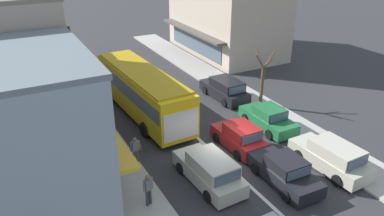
# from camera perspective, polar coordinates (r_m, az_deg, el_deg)

# --- Properties ---
(ground_plane) EXTENTS (140.00, 140.00, 0.00)m
(ground_plane) POSITION_cam_1_polar(r_m,az_deg,el_deg) (21.09, 4.88, -8.21)
(ground_plane) COLOR #2D2D30
(lane_centre_line) EXTENTS (0.20, 28.00, 0.01)m
(lane_centre_line) POSITION_cam_1_polar(r_m,az_deg,el_deg) (24.04, -0.23, -3.57)
(lane_centre_line) COLOR silver
(lane_centre_line) RESTS_ON ground
(sidewalk_left) EXTENTS (5.20, 44.00, 0.14)m
(sidewalk_left) POSITION_cam_1_polar(r_m,az_deg,el_deg) (23.85, -17.24, -4.91)
(sidewalk_left) COLOR #A39E96
(sidewalk_left) RESTS_ON ground
(kerb_right) EXTENTS (2.80, 44.00, 0.12)m
(kerb_right) POSITION_cam_1_polar(r_m,az_deg,el_deg) (28.55, 8.97, 1.10)
(kerb_right) COLOR #A39E96
(kerb_right) RESTS_ON ground
(shopfront_corner_near) EXTENTS (8.37, 8.13, 7.13)m
(shopfront_corner_near) POSITION_cam_1_polar(r_m,az_deg,el_deg) (18.13, -26.11, -3.90)
(shopfront_corner_near) COLOR #84939E
(shopfront_corner_near) RESTS_ON ground
(building_right_far) EXTENTS (8.25, 12.49, 9.61)m
(building_right_far) POSITION_cam_1_polar(r_m,az_deg,el_deg) (39.52, 5.30, 15.26)
(building_right_far) COLOR #B2A38E
(building_right_far) RESTS_ON ground
(city_bus) EXTENTS (3.12, 10.97, 3.23)m
(city_bus) POSITION_cam_1_polar(r_m,az_deg,el_deg) (25.73, -7.57, 2.84)
(city_bus) COLOR yellow
(city_bus) RESTS_ON ground
(sedan_queue_far_back) EXTENTS (1.99, 4.25, 1.47)m
(sedan_queue_far_back) POSITION_cam_1_polar(r_m,az_deg,el_deg) (19.68, 13.91, -9.37)
(sedan_queue_far_back) COLOR black
(sedan_queue_far_back) RESTS_ON ground
(wagon_adjacent_lane_lead) EXTENTS (2.08, 4.57, 1.58)m
(wagon_adjacent_lane_lead) POSITION_cam_1_polar(r_m,az_deg,el_deg) (19.07, 2.69, -9.47)
(wagon_adjacent_lane_lead) COLOR #B7B29E
(wagon_adjacent_lane_lead) RESTS_ON ground
(hatchback_adjacent_lane_trail) EXTENTS (1.87, 3.73, 1.54)m
(hatchback_adjacent_lane_trail) POSITION_cam_1_polar(r_m,az_deg,el_deg) (22.14, 7.23, -4.44)
(hatchback_adjacent_lane_trail) COLOR maroon
(hatchback_adjacent_lane_trail) RESTS_ON ground
(parked_wagon_kerb_front) EXTENTS (2.04, 4.55, 1.58)m
(parked_wagon_kerb_front) POSITION_cam_1_polar(r_m,az_deg,el_deg) (21.43, 20.48, -6.97)
(parked_wagon_kerb_front) COLOR #B7B29E
(parked_wagon_kerb_front) RESTS_ON ground
(parked_sedan_kerb_second) EXTENTS (1.91, 4.20, 1.47)m
(parked_sedan_kerb_second) POSITION_cam_1_polar(r_m,az_deg,el_deg) (24.71, 11.53, -1.57)
(parked_sedan_kerb_second) COLOR #1E6638
(parked_sedan_kerb_second) RESTS_ON ground
(parked_wagon_kerb_third) EXTENTS (2.02, 4.54, 1.58)m
(parked_wagon_kerb_third) POSITION_cam_1_polar(r_m,az_deg,el_deg) (28.61, 5.05, 2.87)
(parked_wagon_kerb_third) COLOR black
(parked_wagon_kerb_third) RESTS_ON ground
(traffic_light_downstreet) EXTENTS (0.32, 0.24, 4.20)m
(traffic_light_downstreet) POSITION_cam_1_polar(r_m,az_deg,el_deg) (35.08, -18.11, 9.60)
(traffic_light_downstreet) COLOR gray
(traffic_light_downstreet) RESTS_ON ground
(street_tree_right) EXTENTS (1.70, 1.75, 4.08)m
(street_tree_right) POSITION_cam_1_polar(r_m,az_deg,el_deg) (27.25, 10.67, 4.05)
(street_tree_right) COLOR brown
(street_tree_right) RESTS_ON ground
(pedestrian_with_handbag_near) EXTENTS (0.65, 0.30, 1.63)m
(pedestrian_with_handbag_near) POSITION_cam_1_polar(r_m,az_deg,el_deg) (20.39, -8.61, -6.18)
(pedestrian_with_handbag_near) COLOR #4C4742
(pedestrian_with_handbag_near) RESTS_ON sidewalk_left
(pedestrian_browsing_midblock) EXTENTS (0.54, 0.33, 1.63)m
(pedestrian_browsing_midblock) POSITION_cam_1_polar(r_m,az_deg,el_deg) (17.48, -6.70, -12.02)
(pedestrian_browsing_midblock) COLOR #333338
(pedestrian_browsing_midblock) RESTS_ON sidewalk_left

